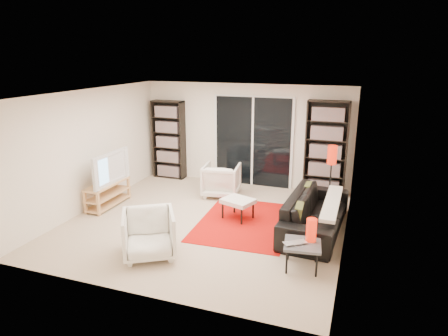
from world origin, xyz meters
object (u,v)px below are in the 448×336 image
Objects in this scene: ottoman at (238,202)px; side_table at (302,246)px; bookshelf_right at (326,149)px; sofa at (315,213)px; armchair_front at (149,234)px; bookshelf_left at (169,140)px; armchair_back at (221,180)px; tv_stand at (108,194)px; floor_lamp at (332,162)px.

ottoman and side_table have the same top height.
bookshelf_right is 3.06× the size of ottoman.
sofa is 2.95m from armchair_front.
sofa is 3.86× the size of side_table.
bookshelf_left is 2.02m from armchair_back.
armchair_front reaches higher than sofa.
bookshelf_left is at bearing 138.90° from side_table.
tv_stand is at bearing -97.12° from bookshelf_left.
bookshelf_left is 2.37m from tv_stand.
tv_stand is at bearing -164.16° from floor_lamp.
floor_lamp is (0.15, 2.40, 0.67)m from side_table.
armchair_front is at bearing 131.50° from sofa.
armchair_back is at bearing -157.87° from bookshelf_right.
ottoman is at bearing -124.71° from bookshelf_right.
side_table is at bearing 122.74° from armchair_back.
bookshelf_left is 2.42× the size of armchair_front.
ottoman is at bearing 135.51° from side_table.
floor_lamp is at bearing -14.01° from bookshelf_left.
bookshelf_left is at bearing 81.28° from armchair_front.
bookshelf_left reaches higher than tv_stand.
bookshelf_left is 3.29× the size of side_table.
armchair_back is 3.36m from side_table.
sofa is (0.07, -2.01, -0.72)m from bookshelf_right.
bookshelf_left reaches higher than sofa.
floor_lamp is at bearing 31.59° from ottoman.
armchair_back is at bearing 34.60° from tv_stand.
ottoman is at bearing 5.24° from tv_stand.
bookshelf_right is 4.77m from tv_stand.
bookshelf_right is at bearing 101.91° from floor_lamp.
armchair_back is 1.35m from ottoman.
armchair_back is at bearing -26.71° from bookshelf_left.
ottoman is 2.03m from side_table.
sofa reaches higher than ottoman.
side_table is at bearing -93.55° from floor_lamp.
side_table is (2.19, -2.55, 0.00)m from armchair_back.
armchair_front is at bearing -169.48° from side_table.
bookshelf_right is at bearing 55.29° from ottoman.
bookshelf_left is at bearing 141.06° from ottoman.
sofa is 2.84× the size of armchair_front.
bookshelf_left reaches higher than floor_lamp.
armchair_front reaches higher than tv_stand.
ottoman is at bearing -148.41° from floor_lamp.
armchair_front is (1.61, -3.84, -0.61)m from bookshelf_left.
bookshelf_right reaches higher than ottoman.
side_table is at bearing -15.56° from tv_stand.
side_table is (4.20, -1.17, 0.10)m from tv_stand.
bookshelf_left reaches higher than side_table.
sofa reaches higher than tv_stand.
bookshelf_right is 4.50m from armchair_front.
sofa is at bearing 6.97° from armchair_front.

